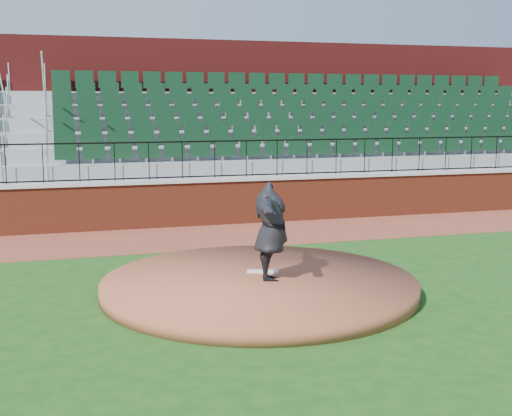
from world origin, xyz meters
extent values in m
plane|color=#194413|center=(0.00, 0.00, 0.00)|extent=(90.00, 90.00, 0.00)
cube|color=brown|center=(0.00, 5.40, 0.01)|extent=(34.00, 3.20, 0.01)
cube|color=maroon|center=(0.00, 7.00, 0.60)|extent=(34.00, 0.35, 1.20)
cube|color=#B7B7B7|center=(0.00, 7.00, 1.25)|extent=(34.00, 0.45, 0.10)
cube|color=maroon|center=(0.00, 12.52, 2.75)|extent=(34.00, 0.50, 5.50)
cylinder|color=brown|center=(-0.33, 0.17, 0.12)|extent=(5.58, 5.58, 0.25)
cube|color=silver|center=(-0.15, 0.55, 0.27)|extent=(0.59, 0.34, 0.04)
imported|color=black|center=(-0.17, 0.01, 1.12)|extent=(1.10, 2.21, 1.73)
camera|label=1|loc=(-3.67, -10.92, 3.32)|focal=47.20mm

